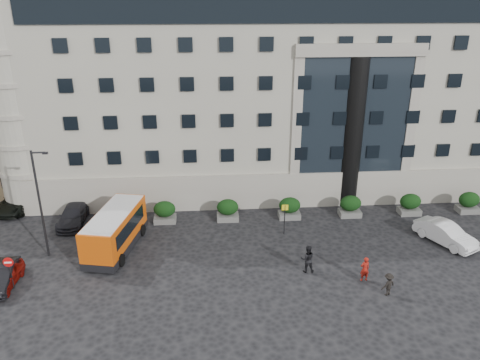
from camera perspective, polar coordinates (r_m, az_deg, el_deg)
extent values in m
plane|color=black|center=(32.52, -2.97, -11.11)|extent=(120.00, 120.00, 0.00)
cube|color=#9D998B|center=(50.45, 3.17, 11.93)|extent=(44.00, 24.00, 18.00)
cylinder|color=black|center=(41.11, 13.52, 5.47)|extent=(1.80, 1.80, 13.00)
cube|color=brown|center=(70.84, -27.16, 14.16)|extent=(13.00, 13.00, 22.00)
cube|color=#51514F|center=(39.35, -9.11, -4.73)|extent=(1.80, 1.20, 0.50)
ellipsoid|color=black|center=(38.95, -9.19, -3.52)|extent=(1.80, 1.26, 1.34)
cube|color=#51514F|center=(39.21, -1.50, -4.54)|extent=(1.80, 1.20, 0.50)
ellipsoid|color=black|center=(38.81, -1.51, -3.32)|extent=(1.80, 1.26, 1.34)
cube|color=#51514F|center=(39.76, 6.03, -4.27)|extent=(1.80, 1.20, 0.50)
ellipsoid|color=black|center=(39.36, 6.08, -3.07)|extent=(1.80, 1.26, 1.34)
cube|color=#51514F|center=(40.96, 13.23, -3.95)|extent=(1.80, 1.20, 0.50)
ellipsoid|color=black|center=(40.58, 13.34, -2.78)|extent=(1.80, 1.26, 1.34)
cube|color=#51514F|center=(42.77, 19.91, -3.59)|extent=(1.80, 1.20, 0.50)
ellipsoid|color=black|center=(42.40, 20.07, -2.46)|extent=(1.80, 1.26, 1.34)
cube|color=#51514F|center=(45.10, 25.97, -3.22)|extent=(1.80, 1.20, 0.50)
ellipsoid|color=black|center=(44.75, 26.17, -2.15)|extent=(1.80, 1.26, 1.34)
cylinder|color=#262628|center=(35.22, -23.17, -2.87)|extent=(0.16, 0.16, 8.00)
cylinder|color=#262628|center=(33.76, -23.40, 3.09)|extent=(0.90, 0.12, 0.12)
cube|color=black|center=(33.63, -22.67, 3.05)|extent=(0.35, 0.18, 0.14)
cylinder|color=#262628|center=(36.70, 5.44, -4.84)|extent=(0.08, 0.08, 2.50)
cube|color=yellow|center=(36.24, 5.50, -3.36)|extent=(0.50, 0.06, 0.45)
cylinder|color=#262628|center=(33.56, -26.13, -10.24)|extent=(0.08, 0.08, 2.20)
cylinder|color=red|center=(33.08, -26.42, -8.97)|extent=(0.64, 0.05, 0.64)
cube|color=white|center=(33.05, -26.45, -9.00)|extent=(0.45, 0.04, 0.10)
cube|color=#CF4B09|center=(35.50, -15.00, -5.66)|extent=(3.79, 7.34, 2.35)
cube|color=black|center=(36.09, -14.81, -7.46)|extent=(3.84, 7.39, 0.55)
cube|color=black|center=(35.40, -15.04, -5.34)|extent=(3.53, 5.85, 1.05)
cube|color=silver|center=(35.01, -15.18, -4.03)|extent=(3.60, 6.97, 0.18)
cylinder|color=black|center=(34.81, -18.02, -9.01)|extent=(0.46, 0.94, 0.90)
cylinder|color=black|center=(33.89, -14.30, -9.46)|extent=(0.46, 0.94, 0.90)
cylinder|color=black|center=(38.34, -15.25, -5.68)|extent=(0.46, 0.94, 0.90)
cylinder|color=black|center=(37.51, -11.84, -5.99)|extent=(0.46, 0.94, 0.90)
cube|color=maroon|center=(52.04, -23.53, 2.12)|extent=(3.43, 4.47, 2.76)
cube|color=maroon|center=(49.48, -23.67, 0.58)|extent=(2.78, 2.30, 1.88)
cube|color=black|center=(48.63, -23.80, 0.69)|extent=(2.06, 0.62, 0.88)
cylinder|color=black|center=(50.01, -24.90, -0.40)|extent=(0.50, 0.97, 0.93)
cylinder|color=black|center=(49.73, -22.15, -0.07)|extent=(0.50, 0.97, 0.93)
cylinder|color=black|center=(53.41, -24.56, 1.01)|extent=(0.50, 0.97, 0.93)
cylinder|color=black|center=(53.15, -21.98, 1.32)|extent=(0.50, 0.97, 0.93)
imported|color=maroon|center=(34.32, -26.86, -10.53)|extent=(1.66, 3.88, 1.31)
imported|color=black|center=(34.40, -27.07, -10.44)|extent=(1.84, 4.26, 1.36)
imported|color=black|center=(40.85, -19.67, -4.06)|extent=(2.09, 4.91, 1.41)
imported|color=black|center=(45.28, -25.43, -2.33)|extent=(3.36, 5.75, 1.50)
imported|color=white|center=(38.75, 23.75, -5.99)|extent=(3.67, 5.04, 1.58)
imported|color=maroon|center=(32.21, 14.97, -10.44)|extent=(0.69, 0.50, 1.74)
imported|color=black|center=(32.31, 8.23, -9.49)|extent=(1.01, 0.81, 1.98)
imported|color=black|center=(31.29, 17.63, -12.04)|extent=(1.13, 0.92, 1.53)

